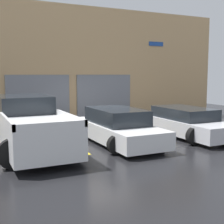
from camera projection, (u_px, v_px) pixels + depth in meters
The scene contains 8 objects.
ground_plane at pixel (101, 136), 12.84m from camera, with size 28.00×28.00×0.00m, color black.
shophouse_building at pixel (74, 67), 15.44m from camera, with size 16.67×0.68×5.83m.
pickup_truck at pixel (30, 126), 10.27m from camera, with size 2.50×5.06×1.76m.
sedan_white at pixel (117, 127), 11.42m from camera, with size 2.14×4.61×1.27m.
sedan_side at pixel (185, 122), 12.75m from camera, with size 2.19×4.71×1.16m.
parking_stripe_left at pixel (78, 147), 10.80m from camera, with size 0.12×2.20×0.01m, color gold.
parking_stripe_centre at pixel (153, 139), 12.12m from camera, with size 0.12×2.20×0.01m, color gold.
parking_stripe_right at pixel (214, 133), 13.45m from camera, with size 0.12×2.20×0.01m, color gold.
Camera 1 is at (-5.05, -11.58, 2.52)m, focal length 50.00 mm.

